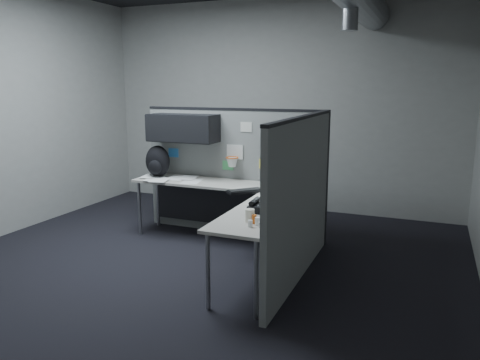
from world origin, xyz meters
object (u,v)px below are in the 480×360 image
at_px(desk, 232,199).
at_px(phone, 261,207).
at_px(keyboard, 245,191).
at_px(monitor, 291,169).
at_px(backpack, 157,162).

xyz_separation_m(desk, phone, (0.64, -0.79, 0.16)).
height_order(keyboard, phone, phone).
xyz_separation_m(monitor, phone, (0.01, -1.04, -0.20)).
height_order(phone, backpack, backpack).
relative_size(desk, phone, 9.12).
xyz_separation_m(keyboard, backpack, (-1.39, 0.40, 0.18)).
height_order(monitor, keyboard, monitor).
height_order(desk, keyboard, keyboard).
relative_size(desk, keyboard, 5.93).
relative_size(desk, backpack, 5.60).
bearing_deg(backpack, desk, -10.64).
relative_size(monitor, phone, 2.20).
bearing_deg(phone, keyboard, 129.53).
bearing_deg(desk, backpack, 165.93).
distance_m(desk, backpack, 1.26).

